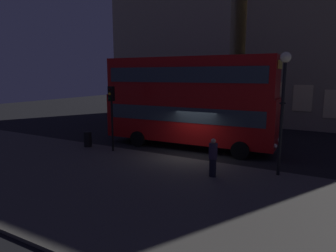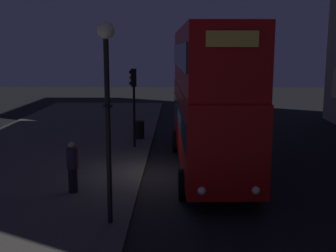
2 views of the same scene
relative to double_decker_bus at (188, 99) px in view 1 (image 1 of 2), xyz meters
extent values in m
plane|color=black|center=(1.09, -1.97, -3.15)|extent=(80.00, 80.00, 0.00)
cube|color=#4C4944|center=(1.09, -7.38, -3.09)|extent=(44.00, 9.57, 0.12)
cube|color=tan|center=(-6.81, 13.01, 6.27)|extent=(12.96, 7.67, 18.84)
cube|color=#F2D18C|center=(-10.95, 9.15, -0.50)|extent=(1.33, 0.06, 1.89)
cube|color=#E5C67F|center=(-8.88, 9.15, -0.53)|extent=(1.33, 0.06, 1.94)
cube|color=#F2D18C|center=(-6.81, 9.15, -0.71)|extent=(1.33, 0.06, 2.40)
cube|color=#E5C67F|center=(-4.73, 9.15, -0.56)|extent=(1.33, 0.06, 2.18)
cube|color=#E5C67F|center=(-2.66, 9.15, -0.37)|extent=(1.33, 0.06, 2.46)
cube|color=#F2D18C|center=(3.46, 10.05, -0.36)|extent=(1.49, 0.06, 2.47)
cube|color=#F9E09E|center=(5.78, 10.05, -0.44)|extent=(1.49, 0.06, 2.17)
cube|color=#F9E09E|center=(8.11, 10.05, -0.83)|extent=(1.49, 0.06, 2.26)
cube|color=#B20F0F|center=(0.00, 0.00, -1.23)|extent=(10.90, 2.85, 2.83)
cube|color=#B20F0F|center=(0.00, 0.00, 1.36)|extent=(10.69, 2.79, 2.35)
cube|color=#2D3842|center=(0.00, 0.00, -0.88)|extent=(10.04, 2.88, 0.90)
cube|color=#2D3842|center=(0.00, 0.00, 1.48)|extent=(10.04, 2.88, 0.90)
cube|color=#F2D84C|center=(5.34, 0.22, 2.00)|extent=(0.14, 1.45, 0.44)
sphere|color=white|center=(5.39, 1.00, -2.29)|extent=(0.24, 0.24, 0.24)
sphere|color=white|center=(5.45, -0.56, -2.29)|extent=(0.24, 0.24, 0.24)
cylinder|color=black|center=(3.62, 1.40, -2.64)|extent=(1.02, 0.28, 1.01)
cylinder|color=black|center=(3.72, -1.11, -2.64)|extent=(1.02, 0.28, 1.01)
cylinder|color=black|center=(-3.03, 1.13, -2.64)|extent=(1.02, 0.28, 1.01)
cylinder|color=black|center=(-2.92, -1.38, -2.64)|extent=(1.02, 0.28, 1.01)
cylinder|color=black|center=(-3.33, -3.37, -1.53)|extent=(0.12, 0.12, 2.99)
cube|color=black|center=(-3.33, -3.37, 0.39)|extent=(0.33, 0.27, 0.85)
sphere|color=black|center=(-3.32, -3.52, 0.66)|extent=(0.17, 0.17, 0.17)
sphere|color=orange|center=(-3.32, -3.52, 0.39)|extent=(0.17, 0.17, 0.17)
sphere|color=black|center=(-3.32, -3.52, 0.12)|extent=(0.17, 0.17, 0.17)
cylinder|color=black|center=(6.04, -3.12, -0.52)|extent=(0.14, 0.14, 5.02)
torus|color=black|center=(6.04, -3.12, 0.24)|extent=(0.28, 0.28, 0.06)
sphere|color=#F9EFC6|center=(6.04, -3.12, 2.20)|extent=(0.46, 0.46, 0.46)
cylinder|color=black|center=(3.50, -4.77, -2.61)|extent=(0.31, 0.31, 0.83)
cylinder|color=#2D2338|center=(3.50, -4.77, -1.85)|extent=(0.38, 0.38, 0.69)
sphere|color=tan|center=(3.50, -4.77, -1.40)|extent=(0.22, 0.22, 0.22)
cylinder|color=black|center=(-5.42, -3.29, -2.55)|extent=(0.49, 0.49, 0.96)
camera|label=1|loc=(7.89, -16.80, 1.46)|focal=31.56mm
camera|label=2|loc=(17.23, -1.28, 1.72)|focal=45.68mm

